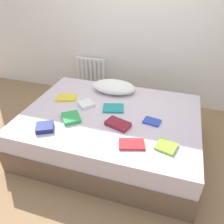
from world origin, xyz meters
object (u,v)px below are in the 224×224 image
at_px(textbook_maroon, 118,124).
at_px(textbook_white, 86,104).
at_px(textbook_green, 71,118).
at_px(textbook_lime, 166,147).
at_px(radiator, 91,74).
at_px(textbook_red, 131,144).
at_px(bed, 111,130).
at_px(textbook_yellow, 66,98).
at_px(textbook_navy, 45,127).
at_px(textbook_teal, 113,108).
at_px(textbook_blue, 152,122).
at_px(pillow, 114,87).

height_order(textbook_maroon, textbook_white, textbook_maroon).
height_order(textbook_green, textbook_white, textbook_white).
xyz_separation_m(textbook_maroon, textbook_green, (-0.52, -0.04, -0.00)).
height_order(textbook_green, textbook_lime, textbook_green).
height_order(radiator, textbook_red, radiator).
distance_m(bed, textbook_yellow, 0.70).
bearing_deg(textbook_white, textbook_navy, -69.03).
bearing_deg(textbook_red, radiator, 106.80).
bearing_deg(textbook_teal, bed, -109.15).
distance_m(textbook_green, textbook_lime, 1.04).
distance_m(radiator, textbook_green, 1.50).
bearing_deg(textbook_blue, textbook_red, -96.97).
height_order(bed, textbook_green, textbook_green).
xyz_separation_m(textbook_lime, textbook_red, (-0.31, -0.06, -0.00)).
bearing_deg(pillow, radiator, 131.60).
height_order(textbook_navy, textbook_lime, textbook_navy).
xyz_separation_m(radiator, textbook_navy, (0.19, -1.69, 0.15)).
height_order(pillow, textbook_navy, pillow).
xyz_separation_m(pillow, textbook_lime, (0.77, -0.90, -0.06)).
distance_m(textbook_maroon, textbook_green, 0.52).
bearing_deg(textbook_teal, textbook_navy, -149.26).
xyz_separation_m(radiator, pillow, (0.62, -0.70, 0.19)).
distance_m(bed, textbook_maroon, 0.38).
height_order(radiator, textbook_green, radiator).
relative_size(bed, textbook_white, 11.73).
relative_size(textbook_blue, textbook_maroon, 0.70).
distance_m(textbook_blue, textbook_teal, 0.49).
relative_size(bed, textbook_navy, 11.76).
distance_m(radiator, textbook_red, 1.99).
relative_size(pillow, textbook_navy, 3.37).
xyz_separation_m(textbook_maroon, textbook_teal, (-0.14, 0.30, -0.01)).
bearing_deg(textbook_teal, textbook_lime, -52.01).
bearing_deg(radiator, pillow, -48.40).
height_order(textbook_white, textbook_teal, textbook_white).
distance_m(textbook_teal, textbook_red, 0.65).
relative_size(radiator, pillow, 0.99).
bearing_deg(textbook_red, textbook_yellow, 131.92).
relative_size(pillow, textbook_green, 2.68).
xyz_separation_m(textbook_blue, textbook_red, (-0.13, -0.42, 0.00)).
relative_size(textbook_maroon, textbook_green, 1.16).
xyz_separation_m(pillow, textbook_navy, (-0.43, -0.99, -0.05)).
bearing_deg(pillow, textbook_teal, -74.03).
distance_m(textbook_maroon, textbook_red, 0.32).
distance_m(pillow, textbook_maroon, 0.76).
bearing_deg(pillow, textbook_green, -108.89).
distance_m(bed, textbook_red, 0.64).
xyz_separation_m(textbook_navy, textbook_red, (0.90, 0.03, -0.01)).
relative_size(textbook_navy, textbook_white, 1.00).
relative_size(textbook_blue, textbook_yellow, 0.71).
distance_m(textbook_red, textbook_yellow, 1.16).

